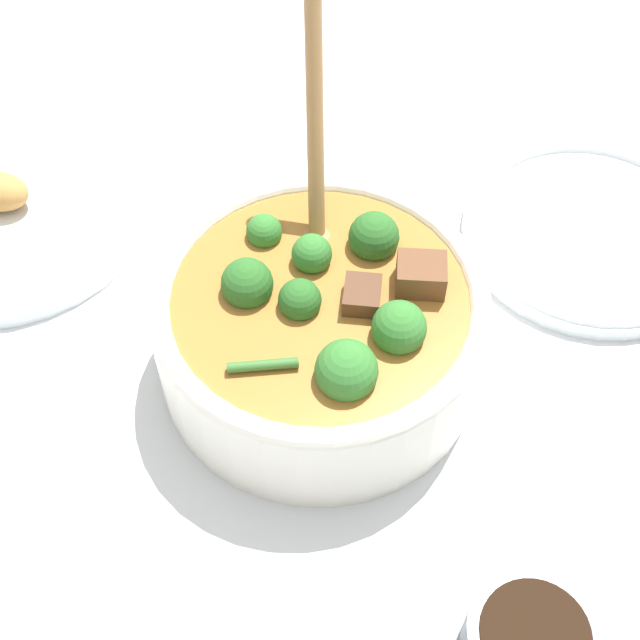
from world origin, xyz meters
TOP-DOWN VIEW (x-y plane):
  - ground_plane at (0.00, 0.00)m, footprint 4.00×4.00m
  - stew_bowl at (-0.00, -0.00)m, footprint 0.24×0.27m
  - empty_plate at (-0.21, -0.16)m, footprint 0.22×0.22m
  - food_plate at (0.29, -0.12)m, footprint 0.25×0.25m

SIDE VIEW (x-z plane):
  - ground_plane at x=0.00m, z-range 0.00..0.00m
  - empty_plate at x=-0.21m, z-range 0.00..0.02m
  - food_plate at x=0.29m, z-range -0.01..0.03m
  - stew_bowl at x=0.00m, z-range -0.09..0.19m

